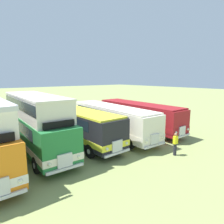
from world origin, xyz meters
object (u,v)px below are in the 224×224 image
object	(u,v)px
bus_sixth_in_row	(37,122)
bus_ninth_in_row	(138,114)
bus_seventh_in_row	(80,124)
marshal_person	(175,144)
bus_eighth_in_row	(111,118)

from	to	relation	value
bus_sixth_in_row	bus_ninth_in_row	xyz separation A→B (m)	(10.92, -0.23, -0.71)
bus_seventh_in_row	marshal_person	size ratio (longest dim) A/B	5.75
bus_seventh_in_row	marshal_person	bearing A→B (deg)	-59.09
bus_ninth_in_row	marshal_person	world-z (taller)	bus_ninth_in_row
bus_eighth_in_row	bus_ninth_in_row	bearing A→B (deg)	-2.79
bus_sixth_in_row	bus_ninth_in_row	bearing A→B (deg)	-1.18
bus_ninth_in_row	marshal_person	size ratio (longest dim) A/B	6.39
bus_sixth_in_row	bus_eighth_in_row	distance (m)	7.32
bus_sixth_in_row	bus_seventh_in_row	world-z (taller)	bus_sixth_in_row
bus_eighth_in_row	bus_ninth_in_row	world-z (taller)	same
bus_sixth_in_row	bus_seventh_in_row	distance (m)	3.71
bus_seventh_in_row	bus_ninth_in_row	size ratio (longest dim) A/B	0.90
bus_seventh_in_row	bus_eighth_in_row	xyz separation A→B (m)	(3.64, 0.10, 0.01)
marshal_person	bus_seventh_in_row	bearing A→B (deg)	120.91
bus_sixth_in_row	bus_ninth_in_row	distance (m)	10.95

